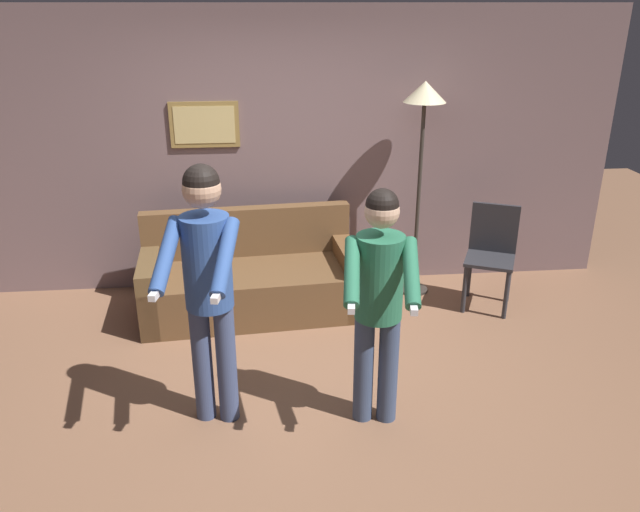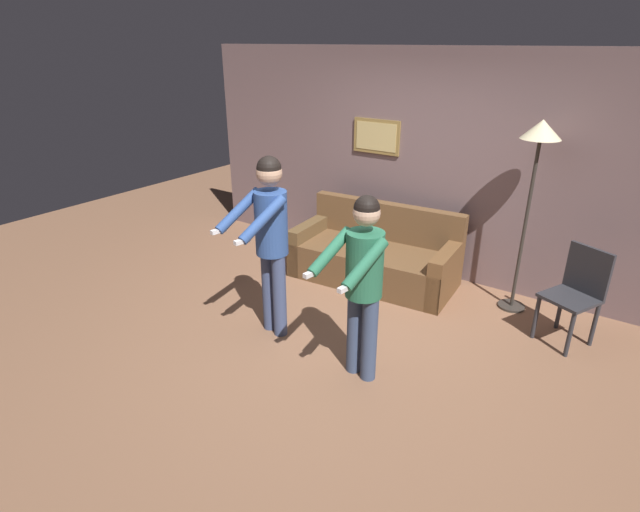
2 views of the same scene
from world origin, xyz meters
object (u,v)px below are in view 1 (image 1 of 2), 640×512
Objects in this scene: couch at (251,281)px; person_standing_right at (379,291)px; torchiere_lamp at (424,115)px; dining_chair_distant at (491,250)px; person_standing_left at (207,274)px.

person_standing_right is (0.82, -1.71, 0.68)m from couch.
dining_chair_distant is at bearing -28.25° from torchiere_lamp.
person_standing_left reaches higher than dining_chair_distant.
person_standing_left is 1.06m from person_standing_right.
dining_chair_distant reaches higher than couch.
torchiere_lamp is 1.14× the size of person_standing_left.
couch is 2.11× the size of dining_chair_distant.
torchiere_lamp is at bearing 9.08° from couch.
person_standing_left is at bearing -98.13° from couch.
person_standing_left is at bearing 173.86° from person_standing_right.
torchiere_lamp is 2.22m from person_standing_right.
couch is 0.99× the size of torchiere_lamp.
dining_chair_distant is at bearing -2.14° from couch.
torchiere_lamp is 2.65m from person_standing_left.
torchiere_lamp reaches higher than couch.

